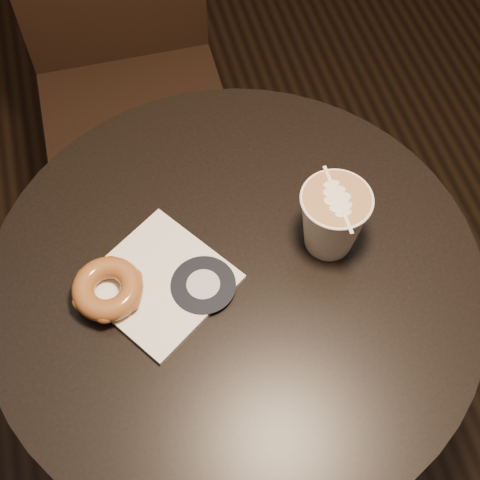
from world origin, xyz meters
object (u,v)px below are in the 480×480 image
(cafe_table, at_px, (236,330))
(latte_cup, at_px, (332,221))
(chair, at_px, (123,49))
(pastry_bag, at_px, (160,282))
(doughnut, at_px, (108,289))

(cafe_table, xyz_separation_m, latte_cup, (0.14, 0.02, 0.25))
(cafe_table, bearing_deg, chair, 95.91)
(pastry_bag, relative_size, latte_cup, 1.57)
(latte_cup, bearing_deg, doughnut, -178.49)
(cafe_table, distance_m, pastry_bag, 0.23)
(chair, bearing_deg, cafe_table, -83.49)
(pastry_bag, bearing_deg, doughnut, 147.80)
(doughnut, bearing_deg, chair, 81.30)
(cafe_table, height_order, pastry_bag, pastry_bag)
(chair, relative_size, doughnut, 10.51)
(doughnut, bearing_deg, pastry_bag, 1.99)
(pastry_bag, height_order, doughnut, doughnut)
(cafe_table, distance_m, latte_cup, 0.29)
(cafe_table, height_order, latte_cup, latte_cup)
(pastry_bag, distance_m, doughnut, 0.07)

